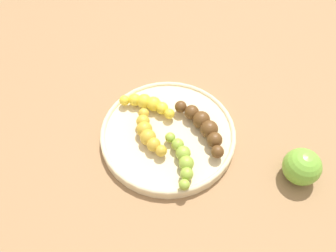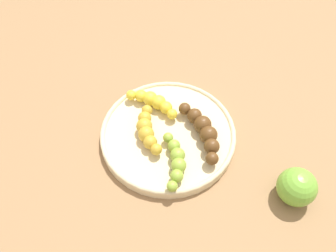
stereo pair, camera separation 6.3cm
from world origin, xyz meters
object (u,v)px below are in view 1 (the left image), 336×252
object	(u,v)px
banana_yellow	(148,104)
banana_green	(183,159)
banana_spotted	(148,133)
banana_overripe	(203,125)
apple_green	(302,167)
fruit_bowl	(168,134)

from	to	relation	value
banana_yellow	banana_green	xyz separation A→B (m)	(0.14, -0.04, -0.00)
banana_spotted	banana_green	xyz separation A→B (m)	(0.09, 0.01, -0.00)
banana_overripe	apple_green	distance (m)	0.19
banana_overripe	banana_spotted	bearing A→B (deg)	157.06
fruit_bowl	banana_green	bearing A→B (deg)	-24.01
banana_overripe	apple_green	size ratio (longest dim) A/B	2.14
banana_spotted	banana_green	distance (m)	0.09
banana_yellow	banana_green	distance (m)	0.15
banana_spotted	banana_overripe	bearing A→B (deg)	165.98
banana_yellow	banana_spotted	world-z (taller)	banana_spotted
fruit_bowl	banana_spotted	xyz separation A→B (m)	(-0.02, -0.04, 0.02)
fruit_bowl	banana_yellow	bearing A→B (deg)	169.74
fruit_bowl	banana_yellow	distance (m)	0.07
banana_overripe	banana_yellow	xyz separation A→B (m)	(-0.12, -0.04, -0.00)
fruit_bowl	banana_overripe	distance (m)	0.07
banana_spotted	banana_yellow	bearing A→B (deg)	-111.10
banana_spotted	fruit_bowl	bearing A→B (deg)	177.10
banana_yellow	banana_green	size ratio (longest dim) A/B	1.05
fruit_bowl	banana_green	size ratio (longest dim) A/B	2.53
banana_spotted	banana_green	bearing A→B (deg)	116.77
banana_overripe	banana_green	world-z (taller)	banana_overripe
banana_yellow	banana_spotted	xyz separation A→B (m)	(0.05, -0.05, 0.00)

